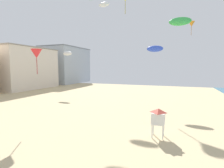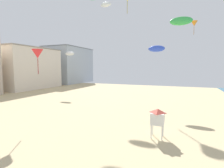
{
  "view_description": "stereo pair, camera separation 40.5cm",
  "coord_description": "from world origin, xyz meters",
  "px_view_note": "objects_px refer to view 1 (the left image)",
  "views": [
    {
      "loc": [
        11.42,
        1.11,
        6.09
      ],
      "look_at": [
        4.92,
        18.15,
        4.33
      ],
      "focal_mm": 27.39,
      "sensor_mm": 36.0,
      "label": 1
    },
    {
      "loc": [
        11.8,
        1.26,
        6.09
      ],
      "look_at": [
        4.92,
        18.15,
        4.33
      ],
      "focal_mm": 27.39,
      "sensor_mm": 36.0,
      "label": 2
    }
  ],
  "objects_px": {
    "lifeguard_stand": "(158,117)",
    "kite_blue_parafoil_2": "(155,49)",
    "kite_white_parafoil_2": "(67,53)",
    "kite_white_parafoil_3": "(104,4)",
    "kite_orange_delta": "(192,24)",
    "kite_green_parafoil": "(180,21)",
    "kite_red_delta": "(36,54)"
  },
  "relations": [
    {
      "from": "lifeguard_stand",
      "to": "kite_blue_parafoil_2",
      "type": "bearing_deg",
      "value": 79.22
    },
    {
      "from": "kite_white_parafoil_2",
      "to": "kite_white_parafoil_3",
      "type": "distance_m",
      "value": 13.7
    },
    {
      "from": "kite_blue_parafoil_2",
      "to": "kite_white_parafoil_3",
      "type": "xyz_separation_m",
      "value": [
        -10.54,
        3.89,
        9.44
      ]
    },
    {
      "from": "kite_orange_delta",
      "to": "kite_green_parafoil",
      "type": "xyz_separation_m",
      "value": [
        -2.24,
        -15.79,
        -3.15
      ]
    },
    {
      "from": "kite_orange_delta",
      "to": "kite_white_parafoil_3",
      "type": "xyz_separation_m",
      "value": [
        -16.33,
        -5.88,
        3.85
      ]
    },
    {
      "from": "kite_green_parafoil",
      "to": "lifeguard_stand",
      "type": "bearing_deg",
      "value": -101.75
    },
    {
      "from": "kite_white_parafoil_2",
      "to": "kite_red_delta",
      "type": "relative_size",
      "value": 0.83
    },
    {
      "from": "lifeguard_stand",
      "to": "kite_green_parafoil",
      "type": "bearing_deg",
      "value": 58.78
    },
    {
      "from": "kite_white_parafoil_3",
      "to": "kite_green_parafoil",
      "type": "bearing_deg",
      "value": -35.12
    },
    {
      "from": "kite_white_parafoil_2",
      "to": "kite_blue_parafoil_2",
      "type": "bearing_deg",
      "value": -15.06
    },
    {
      "from": "lifeguard_stand",
      "to": "kite_blue_parafoil_2",
      "type": "relative_size",
      "value": 0.99
    },
    {
      "from": "lifeguard_stand",
      "to": "kite_red_delta",
      "type": "bearing_deg",
      "value": 158.65
    },
    {
      "from": "kite_white_parafoil_2",
      "to": "kite_red_delta",
      "type": "distance_m",
      "value": 20.5
    },
    {
      "from": "lifeguard_stand",
      "to": "kite_white_parafoil_2",
      "type": "bearing_deg",
      "value": 120.7
    },
    {
      "from": "kite_white_parafoil_2",
      "to": "kite_white_parafoil_3",
      "type": "xyz_separation_m",
      "value": [
        10.05,
        -1.65,
        9.17
      ]
    },
    {
      "from": "kite_orange_delta",
      "to": "kite_green_parafoil",
      "type": "relative_size",
      "value": 1.05
    },
    {
      "from": "kite_white_parafoil_2",
      "to": "kite_red_delta",
      "type": "bearing_deg",
      "value": -64.37
    },
    {
      "from": "kite_white_parafoil_3",
      "to": "kite_blue_parafoil_2",
      "type": "bearing_deg",
      "value": -20.26
    },
    {
      "from": "kite_red_delta",
      "to": "kite_orange_delta",
      "type": "bearing_deg",
      "value": 52.23
    },
    {
      "from": "lifeguard_stand",
      "to": "kite_green_parafoil",
      "type": "height_order",
      "value": "kite_green_parafoil"
    },
    {
      "from": "kite_white_parafoil_2",
      "to": "kite_white_parafoil_3",
      "type": "height_order",
      "value": "kite_white_parafoil_3"
    },
    {
      "from": "lifeguard_stand",
      "to": "kite_red_delta",
      "type": "distance_m",
      "value": 14.98
    },
    {
      "from": "kite_white_parafoil_2",
      "to": "kite_orange_delta",
      "type": "distance_m",
      "value": 27.25
    },
    {
      "from": "lifeguard_stand",
      "to": "kite_white_parafoil_2",
      "type": "height_order",
      "value": "kite_white_parafoil_2"
    },
    {
      "from": "kite_blue_parafoil_2",
      "to": "kite_white_parafoil_2",
      "type": "distance_m",
      "value": 21.32
    },
    {
      "from": "kite_red_delta",
      "to": "kite_white_parafoil_2",
      "type": "bearing_deg",
      "value": 115.63
    },
    {
      "from": "kite_white_parafoil_2",
      "to": "kite_green_parafoil",
      "type": "distance_m",
      "value": 26.86
    },
    {
      "from": "kite_white_parafoil_2",
      "to": "kite_orange_delta",
      "type": "xyz_separation_m",
      "value": [
        26.38,
        4.23,
        5.32
      ]
    },
    {
      "from": "kite_white_parafoil_2",
      "to": "kite_green_parafoil",
      "type": "bearing_deg",
      "value": -25.59
    },
    {
      "from": "lifeguard_stand",
      "to": "kite_green_parafoil",
      "type": "relative_size",
      "value": 1.01
    },
    {
      "from": "lifeguard_stand",
      "to": "kite_white_parafoil_3",
      "type": "relative_size",
      "value": 1.09
    },
    {
      "from": "kite_white_parafoil_3",
      "to": "kite_green_parafoil",
      "type": "xyz_separation_m",
      "value": [
        14.1,
        -9.91,
        -7.0
      ]
    }
  ]
}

